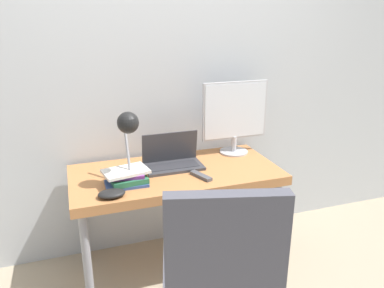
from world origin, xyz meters
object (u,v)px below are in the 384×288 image
(laptop, at_px, (173,160))
(office_chair, at_px, (220,272))
(book_stack, at_px, (127,177))
(monitor, at_px, (235,115))
(desk_lamp, at_px, (128,129))
(game_controller, at_px, (112,194))

(laptop, height_order, office_chair, office_chair)
(laptop, distance_m, book_stack, 0.37)
(monitor, bearing_deg, office_chair, -117.24)
(laptop, relative_size, book_stack, 1.31)
(desk_lamp, distance_m, book_stack, 0.30)
(monitor, bearing_deg, desk_lamp, -159.34)
(game_controller, bearing_deg, monitor, 25.04)
(game_controller, bearing_deg, office_chair, -57.76)
(monitor, xyz_separation_m, book_stack, (-0.82, -0.29, -0.24))
(monitor, bearing_deg, laptop, -166.14)
(laptop, height_order, desk_lamp, desk_lamp)
(desk_lamp, xyz_separation_m, book_stack, (-0.02, 0.01, -0.29))
(game_controller, bearing_deg, laptop, 35.52)
(office_chair, bearing_deg, desk_lamp, 109.19)
(desk_lamp, bearing_deg, game_controller, -134.17)
(monitor, bearing_deg, game_controller, -154.96)
(desk_lamp, height_order, office_chair, desk_lamp)
(office_chair, bearing_deg, laptop, 86.93)
(laptop, relative_size, desk_lamp, 0.85)
(monitor, distance_m, desk_lamp, 0.86)
(desk_lamp, bearing_deg, laptop, 30.26)
(desk_lamp, bearing_deg, book_stack, 146.41)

